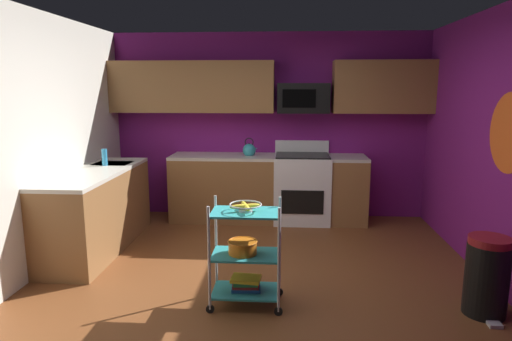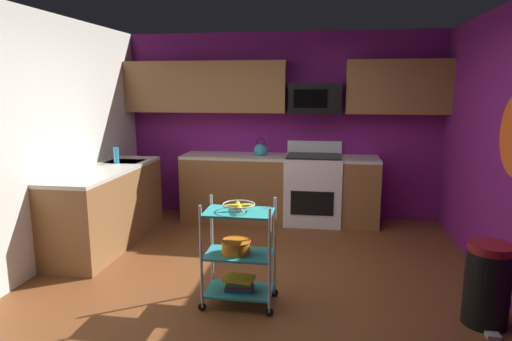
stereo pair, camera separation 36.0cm
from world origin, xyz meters
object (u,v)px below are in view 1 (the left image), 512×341
at_px(dish_soap_bottle, 105,157).
at_px(book_stack, 246,283).
at_px(oven_range, 302,187).
at_px(kettle, 249,150).
at_px(rolling_cart, 246,254).
at_px(trash_can, 487,276).
at_px(fruit_bowl, 246,206).
at_px(microwave, 303,98).
at_px(mixing_bowl_large, 243,247).

bearing_deg(dish_soap_bottle, book_stack, -40.39).
relative_size(oven_range, kettle, 4.17).
distance_m(oven_range, dish_soap_bottle, 2.62).
bearing_deg(rolling_cart, book_stack, -75.96).
xyz_separation_m(oven_range, trash_can, (1.43, -2.52, -0.15)).
bearing_deg(fruit_bowl, microwave, 78.12).
xyz_separation_m(kettle, dish_soap_bottle, (-1.66, -0.93, 0.02)).
bearing_deg(rolling_cart, microwave, 78.12).
height_order(book_stack, trash_can, trash_can).
distance_m(book_stack, dish_soap_bottle, 2.56).
xyz_separation_m(microwave, kettle, (-0.73, -0.11, -0.70)).
height_order(rolling_cart, trash_can, rolling_cart).
relative_size(rolling_cart, trash_can, 1.39).
bearing_deg(kettle, dish_soap_bottle, -150.88).
relative_size(oven_range, rolling_cart, 1.20).
relative_size(oven_range, book_stack, 4.15).
relative_size(mixing_bowl_large, kettle, 0.95).
xyz_separation_m(rolling_cart, mixing_bowl_large, (-0.03, -0.00, 0.07)).
bearing_deg(fruit_bowl, oven_range, 77.63).
bearing_deg(trash_can, fruit_bowl, 179.27).
relative_size(microwave, mixing_bowl_large, 2.78).
xyz_separation_m(book_stack, dish_soap_bottle, (-1.84, 1.57, 0.83)).
relative_size(mixing_bowl_large, book_stack, 0.95).
bearing_deg(kettle, microwave, 8.46).
height_order(rolling_cart, book_stack, rolling_cart).
bearing_deg(oven_range, book_stack, -102.37).
bearing_deg(trash_can, microwave, 118.55).
height_order(oven_range, fruit_bowl, oven_range).
relative_size(microwave, rolling_cart, 0.77).
height_order(fruit_bowl, mixing_bowl_large, fruit_bowl).
height_order(oven_range, book_stack, oven_range).
bearing_deg(dish_soap_bottle, microwave, 23.39).
distance_m(book_stack, trash_can, 1.98).
distance_m(fruit_bowl, kettle, 2.50).
height_order(kettle, trash_can, kettle).
bearing_deg(book_stack, oven_range, 77.63).
relative_size(fruit_bowl, kettle, 1.03).
bearing_deg(rolling_cart, oven_range, 77.63).
bearing_deg(rolling_cart, mixing_bowl_large, -180.00).
relative_size(rolling_cart, kettle, 3.47).
bearing_deg(fruit_bowl, trash_can, -0.73).
bearing_deg(mixing_bowl_large, microwave, 77.55).
distance_m(oven_range, microwave, 1.23).
bearing_deg(oven_range, rolling_cart, -102.37).
distance_m(fruit_bowl, dish_soap_bottle, 2.43).
height_order(mixing_bowl_large, trash_can, trash_can).
distance_m(rolling_cart, dish_soap_bottle, 2.49).
bearing_deg(dish_soap_bottle, fruit_bowl, -40.39).
height_order(fruit_bowl, book_stack, fruit_bowl).
xyz_separation_m(microwave, fruit_bowl, (-0.55, -2.60, -0.82)).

